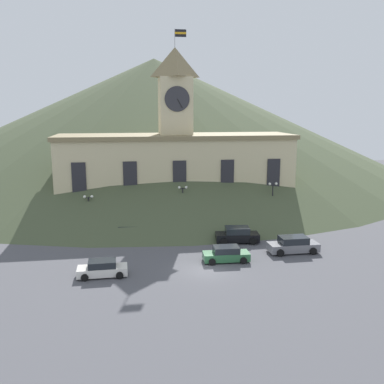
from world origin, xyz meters
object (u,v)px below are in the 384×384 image
at_px(street_lamp_far_right, 89,204).
at_px(street_lamp_far_left, 183,197).
at_px(street_lamp_center, 273,193).
at_px(car_black_suv, 237,235).
at_px(car_green_wagon, 226,254).
at_px(car_white_taxi, 102,269).
at_px(car_red_sedan, 129,231).
at_px(car_gray_pickup, 293,245).

relative_size(street_lamp_far_right, street_lamp_far_left, 0.84).
relative_size(street_lamp_center, car_black_suv, 1.04).
height_order(street_lamp_center, car_green_wagon, street_lamp_center).
xyz_separation_m(street_lamp_far_right, car_white_taxi, (2.44, -16.74, -2.49)).
height_order(car_green_wagon, car_red_sedan, car_green_wagon).
height_order(street_lamp_far_left, car_red_sedan, street_lamp_far_left).
xyz_separation_m(street_lamp_far_left, car_black_suv, (5.09, -8.77, -2.89)).
relative_size(street_lamp_far_left, car_black_suv, 1.01).
bearing_deg(car_gray_pickup, street_lamp_center, 79.96).
bearing_deg(car_red_sedan, car_green_wagon, -43.24).
height_order(car_gray_pickup, car_black_suv, car_black_suv).
relative_size(car_gray_pickup, car_red_sedan, 1.18).
height_order(car_red_sedan, car_black_suv, car_black_suv).
distance_m(street_lamp_center, car_red_sedan, 20.25).
height_order(car_green_wagon, car_white_taxi, car_green_wagon).
height_order(car_red_sedan, car_white_taxi, car_white_taxi).
relative_size(car_green_wagon, car_black_suv, 0.92).
bearing_deg(car_red_sedan, street_lamp_center, 16.71).
height_order(street_lamp_far_right, car_white_taxi, street_lamp_far_right).
distance_m(car_red_sedan, car_white_taxi, 12.28).
height_order(street_lamp_far_right, car_gray_pickup, street_lamp_far_right).
height_order(street_lamp_far_right, car_green_wagon, street_lamp_far_right).
height_order(street_lamp_far_right, street_lamp_center, street_lamp_center).
xyz_separation_m(street_lamp_far_right, car_green_wagon, (14.49, -14.69, -2.46)).
distance_m(street_lamp_far_left, street_lamp_center, 12.30).
xyz_separation_m(street_lamp_far_left, car_white_taxi, (-9.66, -16.74, -3.03)).
xyz_separation_m(street_lamp_center, car_black_suv, (-7.21, -8.77, -2.99)).
relative_size(car_gray_pickup, car_white_taxi, 1.17).
bearing_deg(car_green_wagon, car_red_sedan, -44.15).
bearing_deg(street_lamp_far_right, car_green_wagon, -45.38).
bearing_deg(car_white_taxi, car_gray_pickup, 9.41).
xyz_separation_m(car_red_sedan, car_black_suv, (12.23, -4.05, 0.16)).
bearing_deg(street_lamp_center, street_lamp_far_left, 180.00).
relative_size(street_lamp_center, car_green_wagon, 1.13).
bearing_deg(car_green_wagon, street_lamp_far_left, -78.60).
relative_size(car_gray_pickup, car_black_suv, 1.04).
relative_size(street_lamp_far_right, car_white_taxi, 0.95).
bearing_deg(car_black_suv, car_gray_pickup, 145.10).
bearing_deg(car_green_wagon, car_black_suv, -112.38).
bearing_deg(car_black_suv, car_red_sedan, -11.94).
xyz_separation_m(street_lamp_far_left, car_green_wagon, (2.40, -14.69, -3.00)).
height_order(street_lamp_far_left, car_black_suv, street_lamp_far_left).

